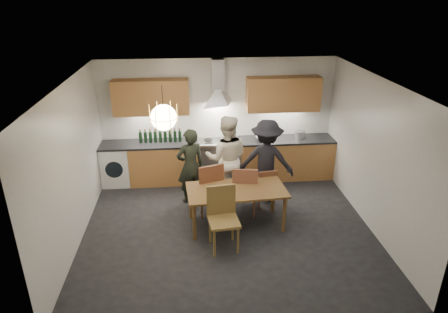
{
  "coord_description": "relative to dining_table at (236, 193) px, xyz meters",
  "views": [
    {
      "loc": [
        -0.61,
        -5.99,
        3.95
      ],
      "look_at": [
        -0.03,
        0.4,
        1.2
      ],
      "focal_mm": 32.0,
      "sensor_mm": 36.0,
      "label": 1
    }
  ],
  "objects": [
    {
      "name": "range_stove",
      "position": [
        -0.16,
        1.87,
        -0.19
      ],
      "size": [
        0.9,
        0.6,
        0.92
      ],
      "color": "silver",
      "rests_on": "ground"
    },
    {
      "name": "counter_run",
      "position": [
        -0.13,
        1.87,
        -0.18
      ],
      "size": [
        5.0,
        0.62,
        0.9
      ],
      "color": "tan",
      "rests_on": "ground"
    },
    {
      "name": "person_left",
      "position": [
        -0.78,
        0.95,
        0.12
      ],
      "size": [
        0.64,
        0.52,
        1.51
      ],
      "primitive_type": "imported",
      "rotation": [
        0.0,
        0.0,
        3.47
      ],
      "color": "black",
      "rests_on": "ground"
    },
    {
      "name": "stock_pot",
      "position": [
        1.61,
        1.89,
        0.34
      ],
      "size": [
        0.27,
        0.27,
        0.15
      ],
      "primitive_type": "cylinder",
      "rotation": [
        0.0,
        0.0,
        0.36
      ],
      "color": "silver",
      "rests_on": "counter_run"
    },
    {
      "name": "chair_back_left",
      "position": [
        -0.45,
        0.42,
        -0.04
      ],
      "size": [
        0.59,
        0.59,
        1.03
      ],
      "rotation": [
        0.0,
        0.0,
        3.47
      ],
      "color": "brown",
      "rests_on": "ground"
    },
    {
      "name": "dining_table",
      "position": [
        0.0,
        0.0,
        0.0
      ],
      "size": [
        1.76,
        0.97,
        0.72
      ],
      "rotation": [
        0.0,
        0.0,
        0.07
      ],
      "color": "brown",
      "rests_on": "ground"
    },
    {
      "name": "wine_bottles",
      "position": [
        -1.39,
        1.92,
        0.41
      ],
      "size": [
        0.89,
        0.07,
        0.29
      ],
      "color": "black",
      "rests_on": "counter_run"
    },
    {
      "name": "pendant_lamp",
      "position": [
        -1.16,
        -0.18,
        1.47
      ],
      "size": [
        0.43,
        0.43,
        0.7
      ],
      "color": "black",
      "rests_on": "ground"
    },
    {
      "name": "chair_front",
      "position": [
        -0.29,
        -0.58,
        -0.04
      ],
      "size": [
        0.52,
        0.52,
        1.04
      ],
      "rotation": [
        0.0,
        0.0,
        0.12
      ],
      "color": "brown",
      "rests_on": "ground"
    },
    {
      "name": "person_right",
      "position": [
        0.69,
        0.9,
        0.19
      ],
      "size": [
        1.19,
        0.85,
        1.66
      ],
      "primitive_type": "imported",
      "rotation": [
        0.0,
        0.0,
        2.9
      ],
      "color": "black",
      "rests_on": "ground"
    },
    {
      "name": "chair_back_right",
      "position": [
        0.63,
        0.54,
        -0.17
      ],
      "size": [
        0.43,
        0.43,
        0.82
      ],
      "rotation": [
        0.0,
        0.0,
        3.31
      ],
      "color": "brown",
      "rests_on": "ground"
    },
    {
      "name": "mixing_bowl",
      "position": [
        0.79,
        1.85,
        0.3
      ],
      "size": [
        0.32,
        0.32,
        0.08
      ],
      "primitive_type": "imported",
      "rotation": [
        0.0,
        0.0,
        0.05
      ],
      "color": "#B5B4B8",
      "rests_on": "counter_run"
    },
    {
      "name": "room_shell",
      "position": [
        -0.16,
        -0.08,
        1.07
      ],
      "size": [
        5.02,
        4.52,
        2.61
      ],
      "color": "white",
      "rests_on": "ground"
    },
    {
      "name": "chair_back_mid",
      "position": [
        0.19,
        0.31,
        -0.07
      ],
      "size": [
        0.5,
        0.5,
        0.99
      ],
      "rotation": [
        0.0,
        0.0,
        3.0
      ],
      "color": "brown",
      "rests_on": "ground"
    },
    {
      "name": "person_mid",
      "position": [
        -0.07,
        1.01,
        0.23
      ],
      "size": [
        0.91,
        0.75,
        1.73
      ],
      "primitive_type": "imported",
      "rotation": [
        0.0,
        0.0,
        3.03
      ],
      "color": "beige",
      "rests_on": "ground"
    },
    {
      "name": "ground",
      "position": [
        -0.16,
        -0.08,
        -0.63
      ],
      "size": [
        5.0,
        5.0,
        0.0
      ],
      "primitive_type": "plane",
      "color": "black",
      "rests_on": "ground"
    },
    {
      "name": "wall_fixtures",
      "position": [
        -0.16,
        1.99,
        1.24
      ],
      "size": [
        4.3,
        0.54,
        1.1
      ],
      "color": "#BF8449",
      "rests_on": "ground"
    }
  ]
}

